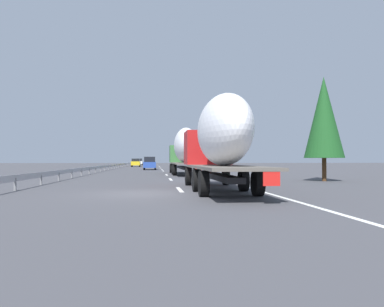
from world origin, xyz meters
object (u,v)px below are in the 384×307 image
car_yellow_coupe (136,163)px  road_sign (196,154)px  truck_lead (185,149)px  car_white_van (140,162)px  car_blue_sedan (150,163)px  truck_trailing (219,139)px

car_yellow_coupe → road_sign: (-27.88, -10.03, 1.43)m
truck_lead → car_white_van: truck_lead is taller
car_white_van → road_sign: (-56.03, -10.27, 1.39)m
road_sign → car_yellow_coupe: bearing=19.8°
truck_lead → car_blue_sedan: (19.16, 3.64, -1.61)m
truck_lead → truck_trailing: bearing=-180.0°
truck_lead → road_sign: (17.38, -3.10, -0.23)m
car_yellow_coupe → car_white_van: 28.16m
car_white_van → road_sign: bearing=-169.6°
truck_trailing → road_sign: 37.26m
car_yellow_coupe → truck_lead: bearing=-171.3°
truck_lead → car_blue_sedan: bearing=10.8°
truck_lead → car_white_van: bearing=5.6°
car_blue_sedan → road_sign: bearing=-104.8°
road_sign → car_blue_sedan: bearing=75.2°
road_sign → truck_lead: bearing=169.9°
truck_lead → car_white_van: (73.41, 7.17, -1.62)m
car_white_van → truck_trailing: bearing=-175.6°
truck_trailing → car_yellow_coupe: (65.00, 6.93, -1.55)m
car_blue_sedan → road_sign: 7.11m
truck_trailing → car_white_van: bearing=4.4°
truck_trailing → car_blue_sedan: 39.11m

